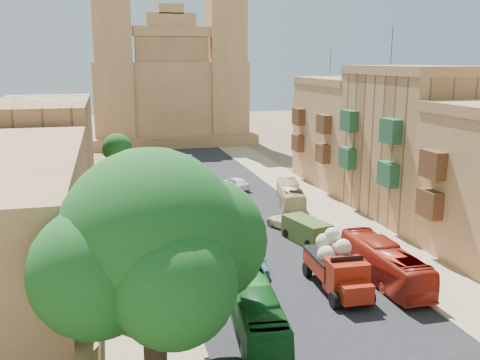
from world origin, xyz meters
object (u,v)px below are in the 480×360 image
bus_cream_east (290,196)px  car_white_b (235,183)px  church (169,88)px  street_tree_c (121,174)px  street_tree_a (133,245)px  car_white_a (213,209)px  car_blue_b (187,160)px  pedestrian_c (406,264)px  car_blue_a (253,261)px  car_dkblue (168,172)px  street_tree_d (117,148)px  ficus_tree (154,247)px  red_truck (337,265)px  street_tree_b (125,206)px  bus_red_east (384,263)px  car_cream (288,222)px  olive_pickup (307,231)px  bus_green_north (255,310)px

bus_cream_east → car_white_b: (-3.51, 8.74, -0.47)m
church → street_tree_c: bearing=-103.2°
street_tree_a → car_white_a: street_tree_a is taller
church → car_blue_b: size_ratio=8.99×
church → pedestrian_c: size_ratio=22.41×
car_blue_a → car_blue_b: 39.46m
car_dkblue → car_white_b: size_ratio=1.17×
street_tree_d → car_dkblue: size_ratio=1.14×
car_blue_a → car_blue_b: (1.26, 39.44, -0.04)m
car_blue_a → car_white_b: car_white_b is taller
street_tree_d → church: bearing=71.9°
church → pedestrian_c: (8.07, -66.69, -8.71)m
ficus_tree → bus_cream_east: bearing=59.1°
red_truck → car_white_a: bearing=103.4°
street_tree_a → street_tree_b: (0.00, 12.00, -0.81)m
bus_cream_east → pedestrian_c: 18.23m
street_tree_b → car_blue_a: 12.26m
bus_red_east → car_cream: (-2.35, 12.34, -0.66)m
olive_pickup → bus_green_north: bus_green_north is taller
bus_green_north → car_white_b: bearing=84.4°
car_blue_b → bus_cream_east: bearing=-62.6°
church → car_white_a: size_ratio=9.66×
church → street_tree_d: size_ratio=6.50×
ficus_tree → street_tree_a: (-0.59, 7.99, -2.65)m
ficus_tree → red_truck: bearing=29.9°
bus_green_north → car_blue_b: (3.50, 47.79, -0.62)m
street_tree_b → bus_cream_east: (16.15, 6.04, -1.66)m
bus_green_north → car_blue_a: bus_green_north is taller
car_white_a → street_tree_a: bearing=-118.3°
bus_green_north → car_cream: bearing=71.6°
car_white_b → car_blue_a: bearing=57.6°
street_tree_b → car_blue_b: (9.50, 30.61, -2.18)m
street_tree_a → bus_red_east: street_tree_a is taller
bus_red_east → car_dkblue: size_ratio=1.89×
car_white_b → pedestrian_c: pedestrian_c is taller
street_tree_d → car_dkblue: bearing=-10.3°
street_tree_d → bus_cream_east: 24.29m
olive_pickup → bus_red_east: size_ratio=0.52×
bus_red_east → car_blue_a: (-7.81, 3.87, -0.58)m
bus_green_north → car_cream: (7.70, 16.82, -0.67)m
church → pedestrian_c: bearing=-83.1°
car_white_b → olive_pickup: bearing=72.3°
olive_pickup → car_blue_a: bearing=-140.0°
church → bus_green_north: size_ratio=3.93×
street_tree_a → car_dkblue: size_ratio=1.12×
street_tree_c → street_tree_d: (0.00, 12.00, 0.76)m
ficus_tree → pedestrian_c: bearing=24.4°
church → red_truck: (2.52, -67.76, -7.84)m
bus_cream_east → car_blue_a: 16.85m
street_tree_a → bus_red_east: 16.24m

